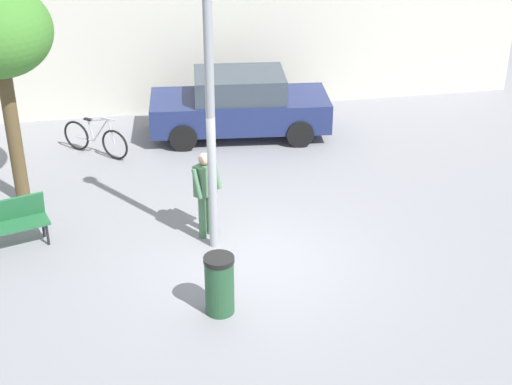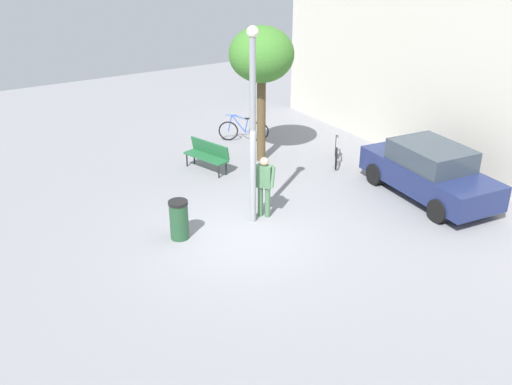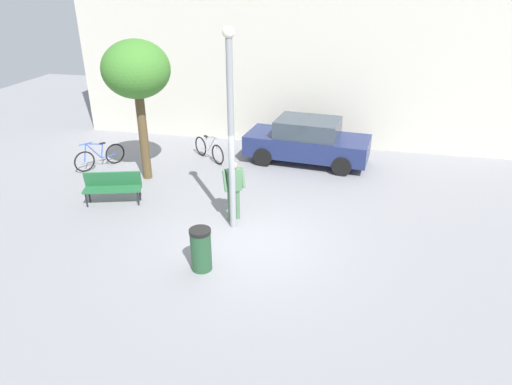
% 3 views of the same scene
% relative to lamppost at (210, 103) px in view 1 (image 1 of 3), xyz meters
% --- Properties ---
extents(ground_plane, '(36.00, 36.00, 0.00)m').
position_rel_lamppost_xyz_m(ground_plane, '(0.57, -0.74, -2.76)').
color(ground_plane, gray).
extents(lamppost, '(0.28, 0.28, 4.98)m').
position_rel_lamppost_xyz_m(lamppost, '(0.00, 0.00, 0.00)').
color(lamppost, gray).
rests_on(lamppost, ground_plane).
extents(person_by_lamppost, '(0.60, 0.55, 1.67)m').
position_rel_lamppost_xyz_m(person_by_lamppost, '(-0.08, 0.39, -1.79)').
color(person_by_lamppost, '#47704C').
rests_on(person_by_lamppost, ground_plane).
extents(park_bench, '(1.67, 0.91, 0.92)m').
position_rel_lamppost_xyz_m(park_bench, '(-3.72, 0.61, -2.21)').
color(park_bench, '#236038').
rests_on(park_bench, ground_plane).
extents(bicycle_silver, '(1.44, 1.18, 0.97)m').
position_rel_lamppost_xyz_m(bicycle_silver, '(-2.08, 4.45, -2.37)').
color(bicycle_silver, black).
rests_on(bicycle_silver, ground_plane).
extents(parked_car_navy, '(4.35, 2.15, 1.55)m').
position_rel_lamppost_xyz_m(parked_car_navy, '(1.32, 4.99, -1.98)').
color(parked_car_navy, navy).
rests_on(parked_car_navy, ground_plane).
extents(trash_bin, '(0.48, 0.48, 1.00)m').
position_rel_lamppost_xyz_m(trash_bin, '(-0.18, -2.01, -2.25)').
color(trash_bin, '#234C2D').
rests_on(trash_bin, ground_plane).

